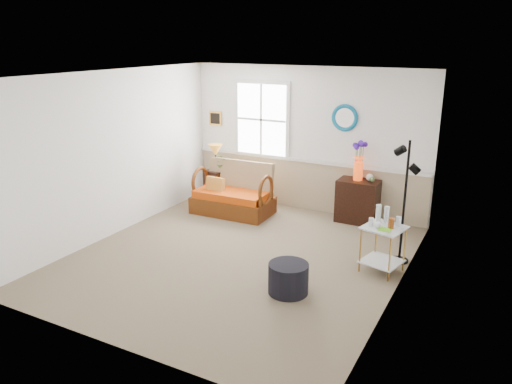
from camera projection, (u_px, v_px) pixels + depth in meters
The scene contains 19 objects.
floor at pixel (238, 257), 7.26m from camera, with size 4.50×5.00×0.01m, color #756952.
ceiling at pixel (236, 74), 6.49m from camera, with size 4.50×5.00×0.01m, color white.
walls at pixel (237, 171), 6.88m from camera, with size 4.51×5.01×2.60m.
wainscot at pixel (305, 185), 9.22m from camera, with size 4.46×0.02×0.90m, color tan.
chair_rail at pixel (305, 161), 9.07m from camera, with size 4.46×0.04×0.06m, color white.
window at pixel (262, 120), 9.28m from camera, with size 1.14×0.06×1.44m, color white, non-canonical shape.
picture at pixel (216, 118), 9.75m from camera, with size 0.28×0.03×0.28m, color gold.
mirror at pixel (345, 118), 8.52m from camera, with size 0.47×0.47×0.07m, color #0781AD.
loveseat at pixel (233, 189), 8.97m from camera, with size 1.40×0.79×0.91m, color brown, non-canonical shape.
throw_pillow at pixel (215, 187), 9.00m from camera, with size 0.36×0.09×0.36m, color #C8650A, non-canonical shape.
lamp_stand at pixel (217, 187), 9.57m from camera, with size 0.37×0.37×0.65m, color black, non-canonical shape.
table_lamp at pixel (216, 157), 9.43m from camera, with size 0.27×0.27×0.49m, color #BC7823, non-canonical shape.
potted_plant at pixel (223, 164), 9.36m from camera, with size 0.30×0.34×0.26m, color #456030.
cabinet at pixel (358, 201), 8.58m from camera, with size 0.69×0.44×0.74m, color black, non-canonical shape.
flower_vase at pixel (359, 161), 8.39m from camera, with size 0.20×0.20×0.67m, color red, non-canonical shape.
side_table at pixel (382, 249), 6.74m from camera, with size 0.51×0.51×0.64m, color #A2772E, non-canonical shape.
tabletop_items at pixel (385, 217), 6.66m from camera, with size 0.41×0.41×0.24m, color silver, non-canonical shape.
floor_lamp at pixel (404, 203), 6.87m from camera, with size 0.25×0.25×1.76m, color black, non-canonical shape.
ottoman at pixel (288, 278), 6.20m from camera, with size 0.51×0.51×0.39m, color black.
Camera 1 is at (3.34, -5.76, 3.05)m, focal length 35.00 mm.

